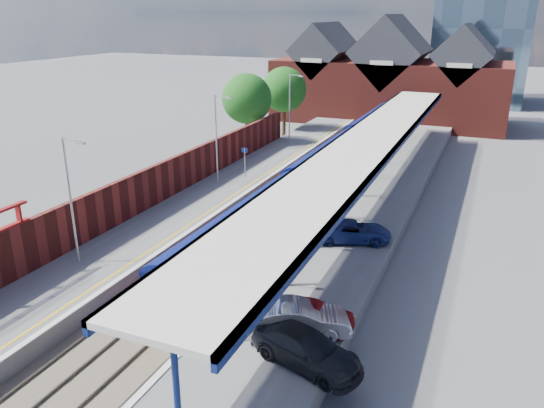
{
  "coord_description": "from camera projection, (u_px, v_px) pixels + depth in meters",
  "views": [
    {
      "loc": [
        13.62,
        -14.14,
        13.94
      ],
      "look_at": [
        1.39,
        14.7,
        2.6
      ],
      "focal_mm": 35.0,
      "sensor_mm": 36.0,
      "label": 1
    }
  ],
  "objects": [
    {
      "name": "left_platform",
      "position": [
        217.0,
        196.0,
        41.15
      ],
      "size": [
        5.0,
        76.0,
        1.0
      ],
      "primitive_type": "cube",
      "color": "#565659",
      "rests_on": "ground"
    },
    {
      "name": "parked_car_red",
      "position": [
        310.0,
        313.0,
        22.94
      ],
      "size": [
        4.09,
        2.04,
        1.34
      ],
      "primitive_type": "imported",
      "rotation": [
        0.0,
        0.0,
        1.69
      ],
      "color": "#990C0D",
      "rests_on": "right_platform"
    },
    {
      "name": "station_building",
      "position": [
        390.0,
        80.0,
        70.34
      ],
      "size": [
        30.0,
        12.12,
        13.78
      ],
      "color": "maroon",
      "rests_on": "ground"
    },
    {
      "name": "parked_car_blue",
      "position": [
        353.0,
        231.0,
        31.71
      ],
      "size": [
        4.94,
        3.36,
        1.26
      ],
      "primitive_type": "imported",
      "rotation": [
        0.0,
        0.0,
        1.88
      ],
      "color": "navy",
      "rests_on": "right_platform"
    },
    {
      "name": "lamp_post_d",
      "position": [
        291.0,
        103.0,
        55.52
      ],
      "size": [
        1.48,
        0.18,
        7.0
      ],
      "color": "#A5A8AA",
      "rests_on": "left_platform"
    },
    {
      "name": "lamp_post_c",
      "position": [
        218.0,
        133.0,
        41.67
      ],
      "size": [
        1.48,
        0.18,
        7.0
      ],
      "color": "#A5A8AA",
      "rests_on": "left_platform"
    },
    {
      "name": "parked_car_silver",
      "position": [
        296.0,
        319.0,
        22.37
      ],
      "size": [
        4.8,
        3.42,
        1.5
      ],
      "primitive_type": "imported",
      "rotation": [
        0.0,
        0.0,
        2.02
      ],
      "color": "silver",
      "rests_on": "right_platform"
    },
    {
      "name": "platform_sign",
      "position": [
        245.0,
        157.0,
        43.68
      ],
      "size": [
        0.55,
        0.08,
        2.5
      ],
      "color": "#A5A8AA",
      "rests_on": "left_platform"
    },
    {
      "name": "rails",
      "position": [
        283.0,
        211.0,
        39.26
      ],
      "size": [
        4.51,
        76.0,
        0.14
      ],
      "color": "slate",
      "rests_on": "ground"
    },
    {
      "name": "right_platform",
      "position": [
        362.0,
        217.0,
        36.93
      ],
      "size": [
        6.0,
        76.0,
        1.0
      ],
      "primitive_type": "cube",
      "color": "#565659",
      "rests_on": "ground"
    },
    {
      "name": "tree_near",
      "position": [
        248.0,
        100.0,
        55.05
      ],
      "size": [
        5.2,
        5.2,
        8.1
      ],
      "color": "#382314",
      "rests_on": "ground"
    },
    {
      "name": "lamp_post_b",
      "position": [
        72.0,
        194.0,
        27.82
      ],
      "size": [
        1.48,
        0.18,
        7.0
      ],
      "color": "#A5A8AA",
      "rests_on": "left_platform"
    },
    {
      "name": "parked_car_dark",
      "position": [
        307.0,
        349.0,
        20.5
      ],
      "size": [
        5.07,
        3.26,
        1.37
      ],
      "primitive_type": "imported",
      "rotation": [
        0.0,
        0.0,
        1.26
      ],
      "color": "black",
      "rests_on": "right_platform"
    },
    {
      "name": "coping_left",
      "position": [
        244.0,
        194.0,
        40.11
      ],
      "size": [
        0.3,
        76.0,
        0.05
      ],
      "primitive_type": "cube",
      "color": "silver",
      "rests_on": "left_platform"
    },
    {
      "name": "tree_far",
      "position": [
        285.0,
        91.0,
        61.6
      ],
      "size": [
        5.2,
        5.2,
        8.1
      ],
      "color": "#382314",
      "rests_on": "ground"
    },
    {
      "name": "ballast_bed",
      "position": [
        283.0,
        212.0,
        39.29
      ],
      "size": [
        6.0,
        76.0,
        0.06
      ],
      "primitive_type": "cube",
      "color": "#473D33",
      "rests_on": "ground"
    },
    {
      "name": "canopy",
      "position": [
        366.0,
        144.0,
        37.19
      ],
      "size": [
        4.5,
        52.0,
        4.48
      ],
      "color": "#0E1D53",
      "rests_on": "right_platform"
    },
    {
      "name": "train",
      "position": [
        357.0,
        141.0,
        51.6
      ],
      "size": [
        3.06,
        65.94,
        3.45
      ],
      "color": "#0C1556",
      "rests_on": "ground"
    },
    {
      "name": "ground",
      "position": [
        324.0,
        176.0,
        47.96
      ],
      "size": [
        240.0,
        240.0,
        0.0
      ],
      "primitive_type": "plane",
      "color": "#5B5B5E",
      "rests_on": "ground"
    },
    {
      "name": "yellow_line",
      "position": [
        237.0,
        193.0,
        40.33
      ],
      "size": [
        0.14,
        76.0,
        0.01
      ],
      "primitive_type": "cube",
      "color": "yellow",
      "rests_on": "left_platform"
    },
    {
      "name": "brick_wall",
      "position": [
        136.0,
        193.0,
        35.85
      ],
      "size": [
        0.35,
        50.0,
        3.86
      ],
      "color": "maroon",
      "rests_on": "left_platform"
    },
    {
      "name": "coping_right",
      "position": [
        324.0,
        205.0,
        37.79
      ],
      "size": [
        0.3,
        76.0,
        0.05
      ],
      "primitive_type": "cube",
      "color": "silver",
      "rests_on": "right_platform"
    }
  ]
}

